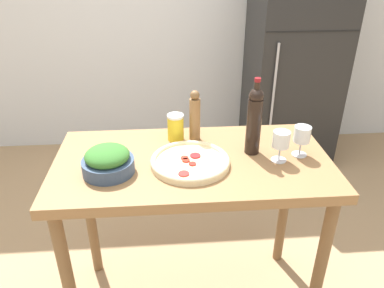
% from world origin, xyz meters
% --- Properties ---
extents(wall_back, '(6.40, 0.09, 2.60)m').
position_xyz_m(wall_back, '(-0.00, 1.98, 1.30)').
color(wall_back, silver).
rests_on(wall_back, ground_plane).
extents(refrigerator, '(0.72, 0.70, 1.70)m').
position_xyz_m(refrigerator, '(0.99, 1.60, 0.85)').
color(refrigerator, black).
rests_on(refrigerator, ground_plane).
extents(prep_counter, '(1.26, 0.66, 0.92)m').
position_xyz_m(prep_counter, '(0.00, 0.00, 0.80)').
color(prep_counter, olive).
rests_on(prep_counter, ground_plane).
extents(wine_bottle, '(0.07, 0.07, 0.36)m').
position_xyz_m(wine_bottle, '(0.28, 0.04, 1.09)').
color(wine_bottle, black).
rests_on(wine_bottle, prep_counter).
extents(wine_glass_near, '(0.08, 0.08, 0.14)m').
position_xyz_m(wine_glass_near, '(0.39, -0.04, 1.02)').
color(wine_glass_near, silver).
rests_on(wine_glass_near, prep_counter).
extents(wine_glass_far, '(0.08, 0.08, 0.14)m').
position_xyz_m(wine_glass_far, '(0.50, 0.00, 1.02)').
color(wine_glass_far, silver).
rests_on(wine_glass_far, prep_counter).
extents(pepper_mill, '(0.05, 0.05, 0.26)m').
position_xyz_m(pepper_mill, '(0.03, 0.20, 1.05)').
color(pepper_mill, olive).
rests_on(pepper_mill, prep_counter).
extents(salad_bowl, '(0.22, 0.22, 0.12)m').
position_xyz_m(salad_bowl, '(-0.37, -0.08, 0.98)').
color(salad_bowl, '#384C6B').
rests_on(salad_bowl, prep_counter).
extents(homemade_pizza, '(0.35, 0.35, 0.03)m').
position_xyz_m(homemade_pizza, '(-0.01, -0.05, 0.94)').
color(homemade_pizza, beige).
rests_on(homemade_pizza, prep_counter).
extents(salt_canister, '(0.08, 0.08, 0.13)m').
position_xyz_m(salt_canister, '(-0.07, 0.20, 0.99)').
color(salt_canister, yellow).
rests_on(salt_canister, prep_counter).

